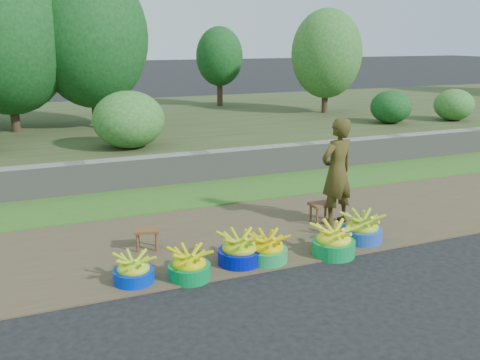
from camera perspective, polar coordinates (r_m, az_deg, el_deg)
name	(u,v)px	position (r m, az deg, el deg)	size (l,w,h in m)	color
ground_plane	(312,264)	(6.46, 7.65, -8.86)	(120.00, 120.00, 0.00)	black
dirt_shoulder	(266,229)	(7.48, 2.81, -5.29)	(80.00, 2.50, 0.02)	#4E422D
grass_verge	(216,192)	(9.23, -2.56, -1.28)	(80.00, 1.50, 0.04)	#386B22
retaining_wall	(200,167)	(9.94, -4.29, 1.40)	(80.00, 0.35, 0.55)	gray
earth_bank	(141,128)	(14.59, -10.50, 5.43)	(80.00, 10.00, 0.50)	#3A4623
vegetation	(98,42)	(13.73, -14.88, 14.04)	(34.47, 7.08, 4.29)	#372A1B
basin_a	(134,271)	(5.99, -11.29, -9.47)	(0.44, 0.44, 0.33)	#002DD2
basin_b	(189,266)	(6.00, -5.43, -9.08)	(0.47, 0.47, 0.35)	#028139
basin_c	(240,251)	(6.33, -0.04, -7.53)	(0.52, 0.52, 0.39)	#0210B2
basin_d	(267,249)	(6.40, 2.93, -7.41)	(0.48, 0.48, 0.36)	green
basin_e	(334,242)	(6.68, 9.95, -6.49)	(0.53, 0.53, 0.40)	#0C8D42
basin_f	(362,229)	(7.17, 12.88, -5.14)	(0.53, 0.53, 0.39)	blue
stool_left	(147,233)	(6.80, -9.91, -5.59)	(0.35, 0.31, 0.27)	brown
stool_right	(322,207)	(7.74, 8.70, -2.86)	(0.34, 0.26, 0.29)	brown
vendor_woman	(337,172)	(7.60, 10.30, 0.88)	(0.55, 0.36, 1.52)	black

